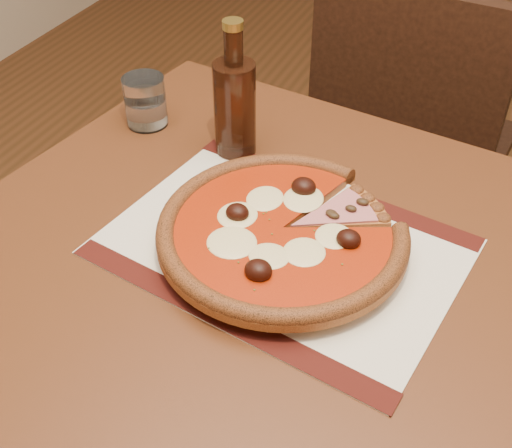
% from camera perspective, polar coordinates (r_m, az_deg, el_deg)
% --- Properties ---
extents(table, '(0.91, 0.91, 0.75)m').
position_cam_1_polar(table, '(0.91, -0.50, -7.04)').
color(table, '#5C2B15').
rests_on(table, ground).
extents(chair_far, '(0.46, 0.46, 0.88)m').
position_cam_1_polar(chair_far, '(1.56, 13.43, 7.68)').
color(chair_far, black).
rests_on(chair_far, ground).
extents(placemat, '(0.49, 0.39, 0.00)m').
position_cam_1_polar(placemat, '(0.85, 2.32, -2.02)').
color(placemat, beige).
rests_on(placemat, table).
extents(plate, '(0.30, 0.30, 0.02)m').
position_cam_1_polar(plate, '(0.84, 2.34, -1.52)').
color(plate, white).
rests_on(plate, placemat).
extents(pizza, '(0.33, 0.33, 0.04)m').
position_cam_1_polar(pizza, '(0.83, 2.36, -0.50)').
color(pizza, '#AE632A').
rests_on(pizza, plate).
extents(ham_slice, '(0.12, 0.12, 0.02)m').
position_cam_1_polar(ham_slice, '(0.87, 8.15, 0.99)').
color(ham_slice, '#AE632A').
rests_on(ham_slice, plate).
extents(water_glass, '(0.08, 0.08, 0.08)m').
position_cam_1_polar(water_glass, '(1.09, -9.81, 10.70)').
color(water_glass, white).
rests_on(water_glass, table).
extents(bottle, '(0.06, 0.06, 0.21)m').
position_cam_1_polar(bottle, '(0.98, -1.90, 10.61)').
color(bottle, '#371A0D').
rests_on(bottle, table).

